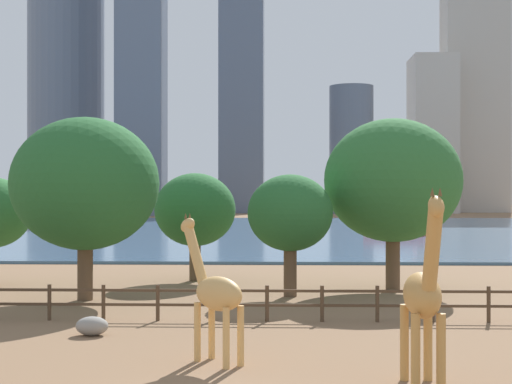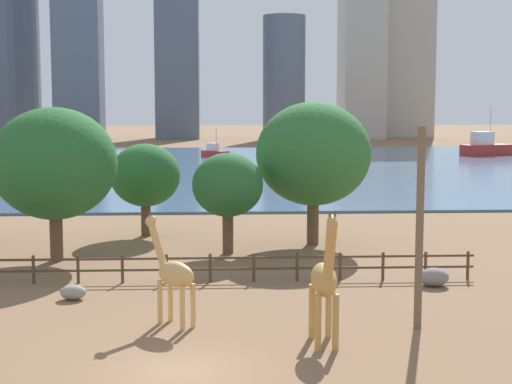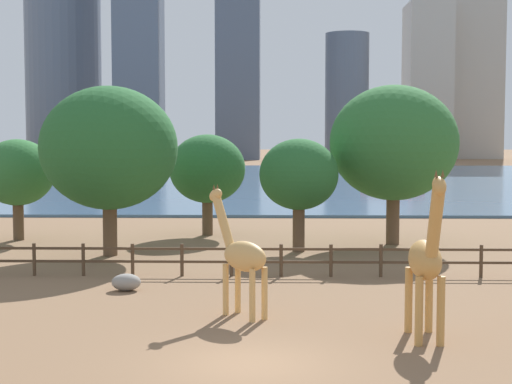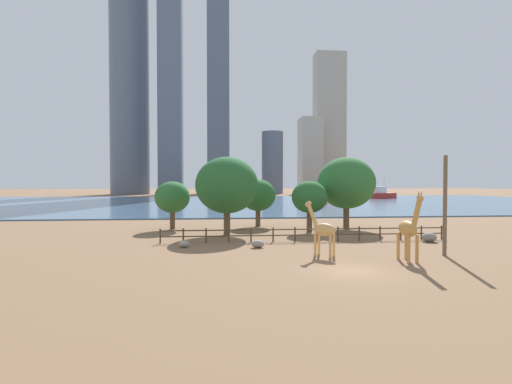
{
  "view_description": "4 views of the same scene",
  "coord_description": "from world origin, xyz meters",
  "px_view_note": "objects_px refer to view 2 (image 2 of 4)",
  "views": [
    {
      "loc": [
        1.39,
        -16.27,
        4.67
      ],
      "look_at": [
        -0.03,
        28.24,
        4.68
      ],
      "focal_mm": 55.0,
      "sensor_mm": 36.0,
      "label": 1
    },
    {
      "loc": [
        1.16,
        -23.04,
        8.05
      ],
      "look_at": [
        3.57,
        23.55,
        2.81
      ],
      "focal_mm": 55.0,
      "sensor_mm": 36.0,
      "label": 2
    },
    {
      "loc": [
        0.58,
        -18.96,
        5.66
      ],
      "look_at": [
        -0.44,
        26.62,
        2.31
      ],
      "focal_mm": 55.0,
      "sensor_mm": 36.0,
      "label": 3
    },
    {
      "loc": [
        -8.05,
        -23.21,
        5.4
      ],
      "look_at": [
        -3.75,
        20.86,
        4.24
      ],
      "focal_mm": 28.0,
      "sensor_mm": 36.0,
      "label": 4
    }
  ],
  "objects_px": {
    "tree_left_small": "(313,154)",
    "boat_ferry": "(486,147)",
    "boat_tug": "(325,165)",
    "tree_center_broad": "(228,186)",
    "boulder_small": "(73,292)",
    "boulder_by_pole": "(434,277)",
    "tree_left_large": "(54,164)",
    "boat_sailboat": "(215,152)",
    "tree_right_small": "(145,176)",
    "giraffe_companion": "(325,280)",
    "giraffe_tall": "(173,273)",
    "utility_pole": "(420,228)"
  },
  "relations": [
    {
      "from": "boat_ferry",
      "to": "boat_sailboat",
      "type": "relative_size",
      "value": 1.89
    },
    {
      "from": "giraffe_tall",
      "to": "utility_pole",
      "type": "xyz_separation_m",
      "value": [
        8.82,
        -0.9,
        1.73
      ]
    },
    {
      "from": "boulder_small",
      "to": "boat_ferry",
      "type": "height_order",
      "value": "boat_ferry"
    },
    {
      "from": "giraffe_tall",
      "to": "tree_right_small",
      "type": "distance_m",
      "value": 19.95
    },
    {
      "from": "tree_center_broad",
      "to": "tree_right_small",
      "type": "xyz_separation_m",
      "value": [
        -4.93,
        6.04,
        0.02
      ]
    },
    {
      "from": "giraffe_tall",
      "to": "tree_left_small",
      "type": "height_order",
      "value": "tree_left_small"
    },
    {
      "from": "utility_pole",
      "to": "boat_ferry",
      "type": "xyz_separation_m",
      "value": [
        34.43,
        91.33,
        -2.2
      ]
    },
    {
      "from": "tree_left_large",
      "to": "boat_sailboat",
      "type": "relative_size",
      "value": 1.69
    },
    {
      "from": "tree_left_small",
      "to": "boat_ferry",
      "type": "bearing_deg",
      "value": 64.05
    },
    {
      "from": "giraffe_tall",
      "to": "tree_left_small",
      "type": "bearing_deg",
      "value": -67.03
    },
    {
      "from": "tree_left_large",
      "to": "boat_ferry",
      "type": "distance_m",
      "value": 92.86
    },
    {
      "from": "boat_ferry",
      "to": "boulder_small",
      "type": "bearing_deg",
      "value": -140.1
    },
    {
      "from": "tree_center_broad",
      "to": "tree_right_small",
      "type": "bearing_deg",
      "value": 129.23
    },
    {
      "from": "giraffe_companion",
      "to": "boat_tug",
      "type": "relative_size",
      "value": 0.7
    },
    {
      "from": "tree_left_large",
      "to": "tree_left_small",
      "type": "bearing_deg",
      "value": 16.27
    },
    {
      "from": "tree_center_broad",
      "to": "boulder_by_pole",
      "type": "bearing_deg",
      "value": -41.92
    },
    {
      "from": "tree_right_small",
      "to": "boat_tug",
      "type": "distance_m",
      "value": 44.55
    },
    {
      "from": "giraffe_companion",
      "to": "tree_left_small",
      "type": "relative_size",
      "value": 0.58
    },
    {
      "from": "tree_center_broad",
      "to": "boat_ferry",
      "type": "distance_m",
      "value": 87.1
    },
    {
      "from": "giraffe_tall",
      "to": "boat_ferry",
      "type": "relative_size",
      "value": 0.46
    },
    {
      "from": "boulder_small",
      "to": "boulder_by_pole",
      "type": "bearing_deg",
      "value": 5.91
    },
    {
      "from": "boulder_by_pole",
      "to": "boat_ferry",
      "type": "bearing_deg",
      "value": 69.33
    },
    {
      "from": "boulder_small",
      "to": "tree_left_large",
      "type": "distance_m",
      "value": 9.81
    },
    {
      "from": "boulder_by_pole",
      "to": "tree_left_large",
      "type": "bearing_deg",
      "value": 159.56
    },
    {
      "from": "boat_tug",
      "to": "boat_ferry",
      "type": "bearing_deg",
      "value": -106.31
    },
    {
      "from": "utility_pole",
      "to": "tree_left_large",
      "type": "bearing_deg",
      "value": 139.77
    },
    {
      "from": "tree_center_broad",
      "to": "boulder_small",
      "type": "bearing_deg",
      "value": -124.05
    },
    {
      "from": "tree_left_large",
      "to": "boulder_small",
      "type": "bearing_deg",
      "value": -74.41
    },
    {
      "from": "boulder_by_pole",
      "to": "tree_center_broad",
      "type": "relative_size",
      "value": 0.24
    },
    {
      "from": "boulder_small",
      "to": "boat_sailboat",
      "type": "relative_size",
      "value": 0.23
    },
    {
      "from": "tree_center_broad",
      "to": "tree_right_small",
      "type": "distance_m",
      "value": 7.8
    },
    {
      "from": "boat_ferry",
      "to": "tree_center_broad",
      "type": "bearing_deg",
      "value": -139.4
    },
    {
      "from": "tree_left_large",
      "to": "boat_tug",
      "type": "relative_size",
      "value": 1.16
    },
    {
      "from": "tree_left_large",
      "to": "boat_sailboat",
      "type": "bearing_deg",
      "value": 83.96
    },
    {
      "from": "boulder_by_pole",
      "to": "tree_center_broad",
      "type": "distance_m",
      "value": 12.57
    },
    {
      "from": "boulder_small",
      "to": "tree_center_broad",
      "type": "distance_m",
      "value": 12.21
    },
    {
      "from": "giraffe_tall",
      "to": "tree_right_small",
      "type": "xyz_separation_m",
      "value": [
        -2.72,
        19.68,
        1.81
      ]
    },
    {
      "from": "boulder_small",
      "to": "tree_right_small",
      "type": "height_order",
      "value": "tree_right_small"
    },
    {
      "from": "tree_right_small",
      "to": "boat_ferry",
      "type": "relative_size",
      "value": 0.64
    },
    {
      "from": "giraffe_companion",
      "to": "tree_left_large",
      "type": "relative_size",
      "value": 0.6
    },
    {
      "from": "giraffe_companion",
      "to": "giraffe_tall",
      "type": "bearing_deg",
      "value": -119.1
    },
    {
      "from": "giraffe_companion",
      "to": "boat_ferry",
      "type": "distance_m",
      "value": 100.67
    },
    {
      "from": "tree_center_broad",
      "to": "boat_tug",
      "type": "distance_m",
      "value": 48.76
    },
    {
      "from": "tree_right_small",
      "to": "boat_sailboat",
      "type": "distance_m",
      "value": 69.48
    },
    {
      "from": "boat_ferry",
      "to": "boulder_by_pole",
      "type": "bearing_deg",
      "value": -131.95
    },
    {
      "from": "boulder_small",
      "to": "boat_sailboat",
      "type": "height_order",
      "value": "boat_sailboat"
    },
    {
      "from": "boulder_by_pole",
      "to": "boulder_small",
      "type": "relative_size",
      "value": 1.24
    },
    {
      "from": "boulder_small",
      "to": "boat_ferry",
      "type": "relative_size",
      "value": 0.12
    },
    {
      "from": "boulder_by_pole",
      "to": "boat_ferry",
      "type": "relative_size",
      "value": 0.15
    },
    {
      "from": "giraffe_companion",
      "to": "boulder_small",
      "type": "relative_size",
      "value": 4.5
    }
  ]
}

